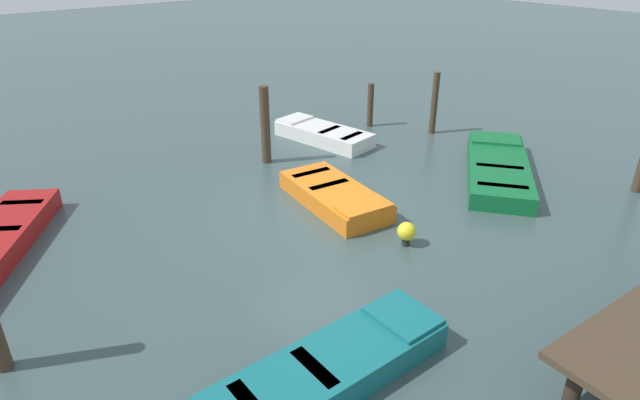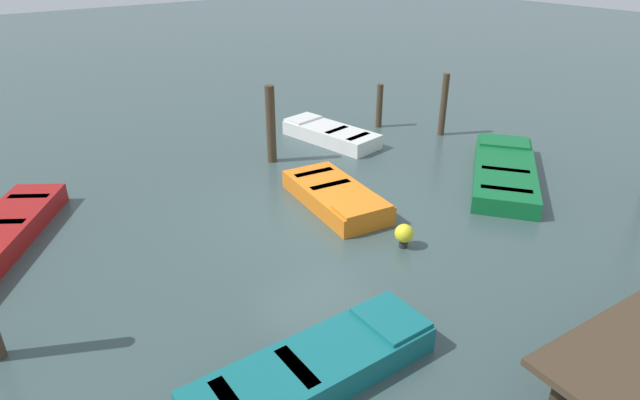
{
  "view_description": "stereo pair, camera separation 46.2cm",
  "coord_description": "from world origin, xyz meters",
  "px_view_note": "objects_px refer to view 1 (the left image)",
  "views": [
    {
      "loc": [
        6.35,
        7.73,
        5.33
      ],
      "look_at": [
        0.0,
        0.0,
        0.35
      ],
      "focal_mm": 29.93,
      "sensor_mm": 36.0,
      "label": 1
    },
    {
      "loc": [
        5.99,
        8.01,
        5.33
      ],
      "look_at": [
        0.0,
        0.0,
        0.35
      ],
      "focal_mm": 29.93,
      "sensor_mm": 36.0,
      "label": 2
    }
  ],
  "objects_px": {
    "rowboat_teal": "(332,367)",
    "mooring_piling_mid_right": "(265,125)",
    "rowboat_green": "(498,168)",
    "rowboat_orange": "(335,196)",
    "mooring_piling_center": "(370,105)",
    "marker_buoy": "(407,232)",
    "rowboat_white": "(323,134)",
    "mooring_piling_far_left": "(434,103)"
  },
  "relations": [
    {
      "from": "mooring_piling_far_left",
      "to": "mooring_piling_mid_right",
      "type": "bearing_deg",
      "value": -13.54
    },
    {
      "from": "rowboat_teal",
      "to": "rowboat_orange",
      "type": "bearing_deg",
      "value": 50.1
    },
    {
      "from": "mooring_piling_center",
      "to": "mooring_piling_mid_right",
      "type": "height_order",
      "value": "mooring_piling_mid_right"
    },
    {
      "from": "rowboat_orange",
      "to": "mooring_piling_far_left",
      "type": "relative_size",
      "value": 1.63
    },
    {
      "from": "rowboat_green",
      "to": "mooring_piling_mid_right",
      "type": "bearing_deg",
      "value": 94.81
    },
    {
      "from": "mooring_piling_center",
      "to": "mooring_piling_far_left",
      "type": "relative_size",
      "value": 0.73
    },
    {
      "from": "mooring_piling_center",
      "to": "rowboat_orange",
      "type": "bearing_deg",
      "value": 37.88
    },
    {
      "from": "rowboat_green",
      "to": "rowboat_teal",
      "type": "distance_m",
      "value": 7.96
    },
    {
      "from": "rowboat_teal",
      "to": "mooring_piling_mid_right",
      "type": "distance_m",
      "value": 7.84
    },
    {
      "from": "rowboat_green",
      "to": "mooring_piling_mid_right",
      "type": "height_order",
      "value": "mooring_piling_mid_right"
    },
    {
      "from": "rowboat_white",
      "to": "mooring_piling_center",
      "type": "xyz_separation_m",
      "value": [
        -1.98,
        -0.11,
        0.45
      ]
    },
    {
      "from": "marker_buoy",
      "to": "rowboat_green",
      "type": "bearing_deg",
      "value": -169.15
    },
    {
      "from": "mooring_piling_mid_right",
      "to": "rowboat_white",
      "type": "bearing_deg",
      "value": -172.01
    },
    {
      "from": "rowboat_white",
      "to": "rowboat_teal",
      "type": "height_order",
      "value": "same"
    },
    {
      "from": "rowboat_green",
      "to": "rowboat_teal",
      "type": "relative_size",
      "value": 1.18
    },
    {
      "from": "rowboat_teal",
      "to": "rowboat_orange",
      "type": "relative_size",
      "value": 1.17
    },
    {
      "from": "rowboat_teal",
      "to": "mooring_piling_mid_right",
      "type": "xyz_separation_m",
      "value": [
        -3.66,
        -6.89,
        0.79
      ]
    },
    {
      "from": "rowboat_teal",
      "to": "marker_buoy",
      "type": "xyz_separation_m",
      "value": [
        -3.35,
        -1.73,
        0.07
      ]
    },
    {
      "from": "rowboat_white",
      "to": "rowboat_orange",
      "type": "xyz_separation_m",
      "value": [
        2.41,
        3.3,
        0.0
      ]
    },
    {
      "from": "rowboat_white",
      "to": "rowboat_orange",
      "type": "distance_m",
      "value": 4.08
    },
    {
      "from": "mooring_piling_mid_right",
      "to": "mooring_piling_far_left",
      "type": "relative_size",
      "value": 1.1
    },
    {
      "from": "rowboat_green",
      "to": "rowboat_white",
      "type": "bearing_deg",
      "value": 73.35
    },
    {
      "from": "mooring_piling_mid_right",
      "to": "marker_buoy",
      "type": "distance_m",
      "value": 5.22
    },
    {
      "from": "rowboat_white",
      "to": "marker_buoy",
      "type": "height_order",
      "value": "marker_buoy"
    },
    {
      "from": "rowboat_teal",
      "to": "rowboat_green",
      "type": "bearing_deg",
      "value": 19.92
    },
    {
      "from": "rowboat_orange",
      "to": "marker_buoy",
      "type": "xyz_separation_m",
      "value": [
        0.07,
        2.17,
        0.07
      ]
    },
    {
      "from": "mooring_piling_center",
      "to": "marker_buoy",
      "type": "bearing_deg",
      "value": 51.39
    },
    {
      "from": "rowboat_orange",
      "to": "mooring_piling_mid_right",
      "type": "relative_size",
      "value": 1.48
    },
    {
      "from": "rowboat_orange",
      "to": "mooring_piling_far_left",
      "type": "bearing_deg",
      "value": 116.32
    },
    {
      "from": "rowboat_teal",
      "to": "mooring_piling_mid_right",
      "type": "height_order",
      "value": "mooring_piling_mid_right"
    },
    {
      "from": "rowboat_white",
      "to": "mooring_piling_far_left",
      "type": "bearing_deg",
      "value": -126.84
    },
    {
      "from": "rowboat_white",
      "to": "rowboat_orange",
      "type": "bearing_deg",
      "value": 134.46
    },
    {
      "from": "rowboat_orange",
      "to": "mooring_piling_center",
      "type": "distance_m",
      "value": 5.57
    },
    {
      "from": "rowboat_green",
      "to": "rowboat_white",
      "type": "height_order",
      "value": "same"
    },
    {
      "from": "mooring_piling_mid_right",
      "to": "mooring_piling_far_left",
      "type": "xyz_separation_m",
      "value": [
        -5.13,
        1.24,
        -0.09
      ]
    },
    {
      "from": "marker_buoy",
      "to": "mooring_piling_far_left",
      "type": "bearing_deg",
      "value": -144.22
    },
    {
      "from": "rowboat_orange",
      "to": "mooring_piling_center",
      "type": "xyz_separation_m",
      "value": [
        -4.39,
        -3.41,
        0.45
      ]
    },
    {
      "from": "rowboat_orange",
      "to": "mooring_piling_mid_right",
      "type": "height_order",
      "value": "mooring_piling_mid_right"
    },
    {
      "from": "rowboat_teal",
      "to": "mooring_piling_far_left",
      "type": "xyz_separation_m",
      "value": [
        -8.79,
        -5.65,
        0.69
      ]
    },
    {
      "from": "rowboat_green",
      "to": "rowboat_teal",
      "type": "bearing_deg",
      "value": 161.67
    },
    {
      "from": "rowboat_green",
      "to": "marker_buoy",
      "type": "xyz_separation_m",
      "value": [
        4.19,
        0.8,
        0.07
      ]
    },
    {
      "from": "rowboat_white",
      "to": "mooring_piling_center",
      "type": "bearing_deg",
      "value": -96.11
    }
  ]
}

